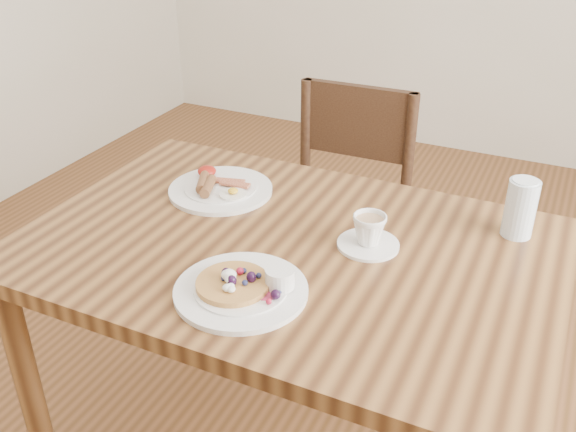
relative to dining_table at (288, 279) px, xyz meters
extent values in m
cube|color=brown|center=(0.00, 0.00, 0.08)|extent=(1.20, 0.80, 0.04)
cylinder|color=brown|center=(-0.54, -0.34, -0.30)|extent=(0.06, 0.06, 0.71)
cylinder|color=brown|center=(0.54, 0.34, -0.30)|extent=(0.06, 0.06, 0.71)
cylinder|color=brown|center=(-0.54, 0.34, -0.30)|extent=(0.06, 0.06, 0.71)
cube|color=#3C2715|center=(-0.11, 0.58, -0.20)|extent=(0.43, 0.43, 0.04)
cylinder|color=#3C2715|center=(-0.28, 0.40, -0.44)|extent=(0.04, 0.04, 0.43)
cylinder|color=#3C2715|center=(0.08, 0.40, -0.44)|extent=(0.04, 0.04, 0.43)
cylinder|color=#3C2715|center=(-0.29, 0.76, -0.44)|extent=(0.04, 0.04, 0.43)
cylinder|color=#3C2715|center=(0.07, 0.76, -0.44)|extent=(0.04, 0.04, 0.43)
cylinder|color=#3C2715|center=(0.07, 0.76, 0.01)|extent=(0.04, 0.04, 0.43)
cylinder|color=#3C2715|center=(-0.29, 0.76, 0.01)|extent=(0.04, 0.04, 0.43)
cube|color=#3C2715|center=(-0.11, 0.77, 0.11)|extent=(0.38, 0.04, 0.24)
cylinder|color=white|center=(0.00, -0.21, 0.10)|extent=(0.27, 0.27, 0.01)
cylinder|color=white|center=(0.00, -0.21, 0.11)|extent=(0.19, 0.19, 0.01)
cylinder|color=#B22D59|center=(0.05, -0.20, 0.12)|extent=(0.07, 0.07, 0.00)
cylinder|color=#C68C47|center=(-0.02, -0.22, 0.12)|extent=(0.15, 0.15, 0.01)
ellipsoid|color=white|center=(-0.02, -0.22, 0.14)|extent=(0.03, 0.03, 0.02)
ellipsoid|color=white|center=(-0.01, -0.25, 0.13)|extent=(0.02, 0.02, 0.01)
cylinder|color=white|center=(0.07, -0.18, 0.13)|extent=(0.06, 0.06, 0.04)
cylinder|color=#591E07|center=(0.07, -0.18, 0.15)|extent=(0.05, 0.05, 0.00)
sphere|color=black|center=(0.01, -0.20, 0.14)|extent=(0.02, 0.02, 0.02)
sphere|color=#1E234C|center=(0.01, -0.18, 0.13)|extent=(0.01, 0.01, 0.01)
sphere|color=#1E234C|center=(-0.01, -0.17, 0.13)|extent=(0.01, 0.01, 0.01)
sphere|color=#B21938|center=(-0.02, -0.19, 0.13)|extent=(0.02, 0.02, 0.02)
sphere|color=black|center=(-0.04, -0.20, 0.14)|extent=(0.02, 0.02, 0.02)
sphere|color=#1E234C|center=(-0.03, -0.23, 0.13)|extent=(0.01, 0.01, 0.01)
sphere|color=black|center=(-0.01, -0.22, 0.14)|extent=(0.02, 0.02, 0.02)
sphere|color=#1E234C|center=(0.01, -0.22, 0.13)|extent=(0.01, 0.01, 0.01)
sphere|color=#1E234C|center=(0.06, -0.26, 0.12)|extent=(0.01, 0.01, 0.01)
sphere|color=#B21938|center=(0.08, -0.22, 0.12)|extent=(0.01, 0.01, 0.01)
sphere|color=black|center=(0.07, -0.18, 0.12)|extent=(0.02, 0.02, 0.02)
cylinder|color=white|center=(-0.27, 0.15, 0.10)|extent=(0.27, 0.27, 0.01)
cylinder|color=white|center=(-0.27, 0.15, 0.11)|extent=(0.19, 0.19, 0.01)
cylinder|color=brown|center=(-0.31, 0.13, 0.13)|extent=(0.06, 0.10, 0.03)
cylinder|color=brown|center=(-0.28, 0.12, 0.13)|extent=(0.06, 0.10, 0.03)
cube|color=maroon|center=(-0.26, 0.18, 0.12)|extent=(0.08, 0.04, 0.01)
cube|color=maroon|center=(-0.23, 0.17, 0.12)|extent=(0.08, 0.03, 0.01)
cylinder|color=white|center=(-0.21, 0.12, 0.12)|extent=(0.07, 0.07, 0.00)
ellipsoid|color=yellow|center=(-0.21, 0.12, 0.13)|extent=(0.03, 0.03, 0.01)
ellipsoid|color=#A5190F|center=(-0.33, 0.19, 0.13)|extent=(0.05, 0.05, 0.03)
cylinder|color=white|center=(0.17, 0.07, 0.10)|extent=(0.14, 0.14, 0.01)
imported|color=white|center=(0.17, 0.07, 0.14)|extent=(0.10, 0.10, 0.07)
cylinder|color=tan|center=(0.17, 0.07, 0.17)|extent=(0.07, 0.07, 0.00)
cylinder|color=silver|center=(0.46, 0.26, 0.17)|extent=(0.07, 0.07, 0.14)
camera|label=1|loc=(0.53, -1.12, 0.86)|focal=40.00mm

